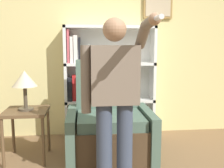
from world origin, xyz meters
name	(u,v)px	position (x,y,z in m)	size (l,w,h in m)	color
wall_back	(100,42)	(0.01, 2.03, 1.40)	(8.00, 0.11, 2.80)	#DBCC84
bookcase	(101,84)	(0.01, 1.87, 0.79)	(1.31, 0.28, 1.63)	white
armchair	(109,128)	(0.05, 1.11, 0.37)	(0.99, 0.84, 1.18)	#4C3823
person_standing	(115,94)	(0.03, 0.41, 0.92)	(0.58, 0.78, 1.60)	#384256
side_table	(26,118)	(-0.93, 1.16, 0.51)	(0.49, 0.49, 0.60)	brown
table_lamp	(25,81)	(-0.93, 1.16, 0.95)	(0.29, 0.29, 0.46)	#4C4233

